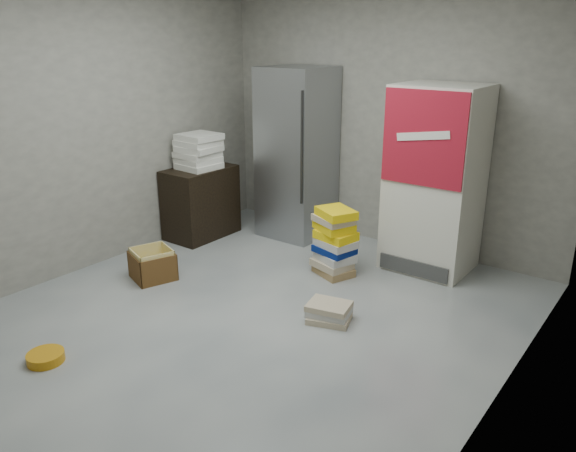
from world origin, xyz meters
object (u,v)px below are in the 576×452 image
at_px(steel_fridge, 297,153).
at_px(cardboard_box, 153,266).
at_px(wood_shelf, 201,202).
at_px(phonebook_stack_main, 334,242).
at_px(coke_cooler, 435,179).

bearing_deg(steel_fridge, cardboard_box, -100.36).
distance_m(steel_fridge, wood_shelf, 1.23).
bearing_deg(phonebook_stack_main, coke_cooler, 68.18).
height_order(steel_fridge, wood_shelf, steel_fridge).
relative_size(steel_fridge, coke_cooler, 1.06).
height_order(phonebook_stack_main, cardboard_box, phonebook_stack_main).
bearing_deg(phonebook_stack_main, cardboard_box, -119.87).
distance_m(coke_cooler, wood_shelf, 2.63).
relative_size(coke_cooler, phonebook_stack_main, 2.69).
relative_size(coke_cooler, cardboard_box, 3.82).
bearing_deg(steel_fridge, phonebook_stack_main, -36.87).
bearing_deg(coke_cooler, wood_shelf, -163.72).
bearing_deg(cardboard_box, steel_fridge, 99.44).
relative_size(wood_shelf, phonebook_stack_main, 1.19).
bearing_deg(wood_shelf, coke_cooler, 16.28).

